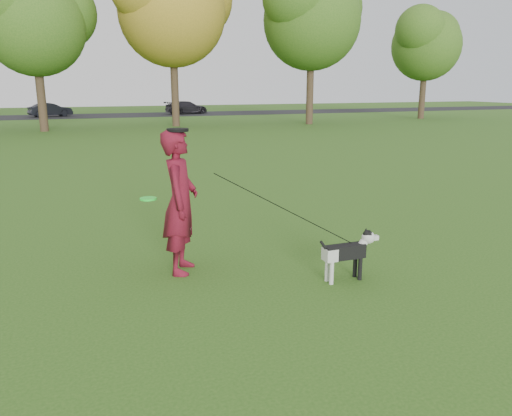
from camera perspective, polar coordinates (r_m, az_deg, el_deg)
name	(u,v)px	position (r m, az deg, el deg)	size (l,w,h in m)	color
ground	(279,268)	(7.48, 2.69, -6.92)	(120.00, 120.00, 0.00)	#285116
road	(99,116)	(46.57, -17.48, 10.03)	(120.00, 7.00, 0.02)	black
man	(180,202)	(7.17, -8.65, 0.66)	(0.75, 0.50, 2.07)	#5A0C1E
dog	(349,250)	(7.04, 10.57, -4.75)	(0.94, 0.19, 0.72)	black
car_mid	(50,110)	(46.47, -22.45, 10.34)	(1.21, 3.46, 1.14)	black
car_right	(187,107)	(47.66, -7.93, 11.32)	(1.63, 4.01, 1.16)	#252229
man_held_items	(284,209)	(7.03, 3.27, -0.12)	(2.80, 1.31, 1.60)	#1EF334
tree_row	(80,0)	(32.85, -19.47, 21.48)	(51.74, 8.86, 12.01)	#38281C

